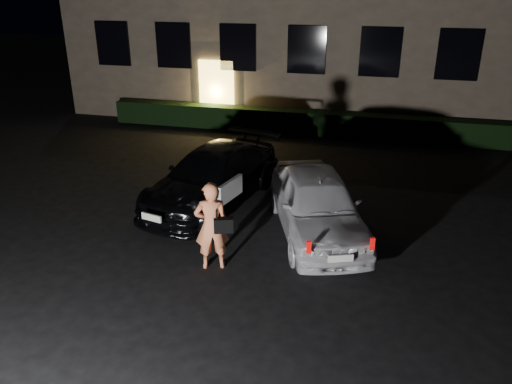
# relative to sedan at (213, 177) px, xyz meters

# --- Properties ---
(ground) EXTENTS (80.00, 80.00, 0.00)m
(ground) POSITION_rel_sedan_xyz_m (1.19, -3.65, -0.70)
(ground) COLOR black
(ground) RESTS_ON ground
(hedge) EXTENTS (15.00, 0.70, 0.85)m
(hedge) POSITION_rel_sedan_xyz_m (1.19, 6.85, -0.27)
(hedge) COLOR black
(hedge) RESTS_ON ground
(sedan) EXTENTS (2.99, 5.11, 1.39)m
(sedan) POSITION_rel_sedan_xyz_m (0.00, 0.00, 0.00)
(sedan) COLOR black
(sedan) RESTS_ON ground
(hatch) EXTENTS (3.10, 4.60, 1.46)m
(hatch) POSITION_rel_sedan_xyz_m (2.84, -1.07, 0.03)
(hatch) COLOR white
(hatch) RESTS_ON ground
(man) EXTENTS (0.85, 0.65, 1.84)m
(man) POSITION_rel_sedan_xyz_m (1.04, -3.05, 0.23)
(man) COLOR #FC8857
(man) RESTS_ON ground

